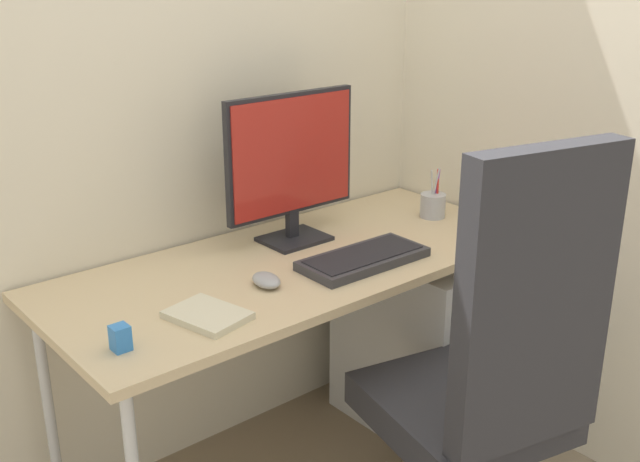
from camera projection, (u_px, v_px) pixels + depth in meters
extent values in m
cube|color=beige|center=(224.00, 21.00, 2.26)|extent=(3.06, 0.04, 2.80)
cube|color=beige|center=(541.00, 20.00, 2.33)|extent=(0.04, 2.19, 2.80)
cube|color=#D1B78C|center=(299.00, 263.00, 2.24)|extent=(1.51, 0.65, 0.03)
cylinder|color=silver|center=(506.00, 335.00, 2.60)|extent=(0.03, 0.03, 0.71)
cylinder|color=silver|center=(50.00, 417.00, 2.13)|extent=(0.03, 0.03, 0.71)
cylinder|color=silver|center=(396.00, 287.00, 2.98)|extent=(0.03, 0.03, 0.71)
cube|color=#2D2D33|center=(461.00, 407.00, 2.08)|extent=(0.57, 0.57, 0.10)
cube|color=#2D2D33|center=(535.00, 302.00, 1.74)|extent=(0.43, 0.16, 0.74)
cube|color=silver|center=(423.00, 335.00, 2.66)|extent=(0.41, 0.53, 0.65)
cube|color=#262628|center=(487.00, 330.00, 2.42)|extent=(0.21, 0.01, 0.02)
cube|color=black|center=(294.00, 239.00, 2.38)|extent=(0.20, 0.16, 0.01)
cube|color=black|center=(292.00, 222.00, 2.37)|extent=(0.04, 0.02, 0.09)
cube|color=black|center=(291.00, 154.00, 2.29)|extent=(0.47, 0.02, 0.37)
cube|color=#B2261E|center=(294.00, 155.00, 2.28)|extent=(0.44, 0.01, 0.35)
cube|color=#333338|center=(363.00, 259.00, 2.20)|extent=(0.39, 0.18, 0.03)
cube|color=black|center=(364.00, 254.00, 2.19)|extent=(0.36, 0.14, 0.00)
ellipsoid|color=#9EA0A5|center=(266.00, 280.00, 2.04)|extent=(0.08, 0.11, 0.03)
cylinder|color=#B2B5BA|center=(433.00, 205.00, 2.58)|extent=(0.09, 0.09, 0.08)
cylinder|color=silver|center=(432.00, 188.00, 2.56)|extent=(0.03, 0.01, 0.13)
cylinder|color=silver|center=(435.00, 187.00, 2.57)|extent=(0.03, 0.01, 0.13)
torus|color=#333338|center=(433.00, 203.00, 2.58)|extent=(0.03, 0.04, 0.01)
cylinder|color=purple|center=(437.00, 189.00, 2.58)|extent=(0.02, 0.01, 0.14)
cylinder|color=red|center=(437.00, 189.00, 2.58)|extent=(0.02, 0.02, 0.14)
cube|color=beige|center=(208.00, 315.00, 1.86)|extent=(0.18, 0.22, 0.02)
cube|color=#337FD8|center=(120.00, 338.00, 1.70)|extent=(0.04, 0.04, 0.06)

